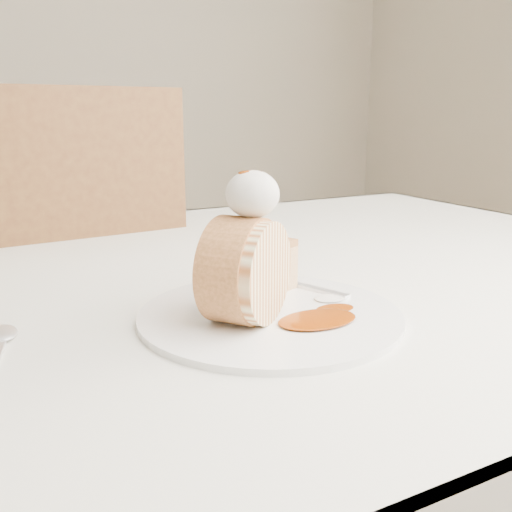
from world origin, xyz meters
TOP-DOWN VIEW (x-y plane):
  - table at (0.00, 0.20)m, footprint 1.40×0.90m
  - chair_far at (-0.15, 0.60)m, footprint 0.49×0.49m
  - plate at (0.00, 0.02)m, footprint 0.33×0.33m
  - roulade_slice at (-0.03, 0.02)m, footprint 0.11×0.10m
  - cake_chunk at (0.03, 0.09)m, footprint 0.07×0.07m
  - whipped_cream at (-0.02, 0.02)m, footprint 0.05×0.05m
  - caramel_drizzle at (-0.02, 0.02)m, footprint 0.02×0.02m
  - caramel_pool at (0.03, -0.02)m, footprint 0.09×0.08m
  - fork at (0.07, 0.07)m, footprint 0.07×0.15m

SIDE VIEW (x-z plane):
  - chair_far at x=-0.15m, z-range 0.07..1.05m
  - table at x=0.00m, z-range 0.29..1.04m
  - plate at x=0.00m, z-range 0.75..0.76m
  - fork at x=0.07m, z-range 0.76..0.76m
  - caramel_pool at x=0.03m, z-range 0.76..0.76m
  - cake_chunk at x=0.03m, z-range 0.76..0.80m
  - roulade_slice at x=-0.03m, z-range 0.76..0.85m
  - whipped_cream at x=-0.02m, z-range 0.85..0.89m
  - caramel_drizzle at x=-0.02m, z-range 0.89..0.90m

